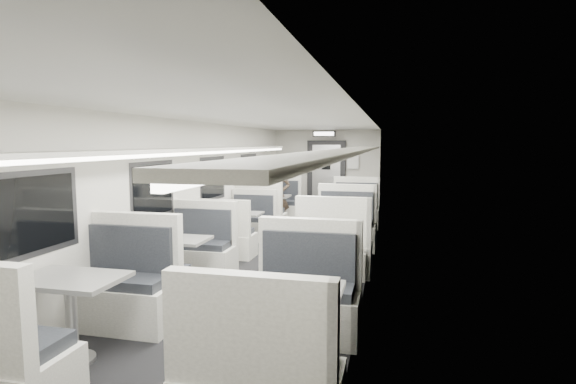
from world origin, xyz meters
The scene contains 19 objects.
room centered at (0.00, 0.00, 1.20)m, with size 3.24×12.24×2.64m.
booth_left_a centered at (-1.00, 3.50, 0.40)m, with size 1.10×2.23×1.19m.
booth_left_b centered at (-1.00, 1.36, 0.35)m, with size 0.97×1.97×1.05m.
booth_left_c centered at (-1.00, -1.31, 0.38)m, with size 1.05×2.12×1.14m.
booth_left_d centered at (-1.00, -3.38, 0.42)m, with size 1.14×2.32×1.24m.
booth_right_a centered at (1.00, 3.17, 0.40)m, with size 1.11×2.25×1.20m.
booth_right_b centered at (1.00, 0.87, 0.41)m, with size 1.13×2.30×1.23m.
booth_right_c centered at (1.00, -0.82, 0.36)m, with size 1.00×2.03×1.08m.
booth_right_d centered at (1.00, -3.16, 0.41)m, with size 1.12×2.28×1.22m.
passenger centered at (-0.76, 3.26, 0.81)m, with size 0.59×0.39×1.61m, color black.
window_a centered at (-1.49, 3.40, 1.35)m, with size 0.02×1.18×0.84m, color black.
window_b centered at (-1.49, 1.20, 1.35)m, with size 0.02×1.18×0.84m, color black.
window_c centered at (-1.49, -1.00, 1.35)m, with size 0.02×1.18×0.84m, color black.
window_d centered at (-1.49, -3.20, 1.35)m, with size 0.02×1.18×0.84m, color black.
luggage_rack_left centered at (-1.24, -0.30, 1.92)m, with size 0.46×10.40×0.09m.
luggage_rack_right centered at (1.24, -0.30, 1.92)m, with size 0.46×10.40×0.09m.
vestibule_door centered at (0.00, 5.93, 1.04)m, with size 1.10×0.13×2.10m.
exit_sign centered at (0.00, 5.44, 2.28)m, with size 0.62×0.12×0.16m.
wall_notice centered at (0.75, 5.92, 1.50)m, with size 0.32×0.02×0.40m, color silver.
Camera 1 is at (1.85, -6.80, 2.03)m, focal length 28.00 mm.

